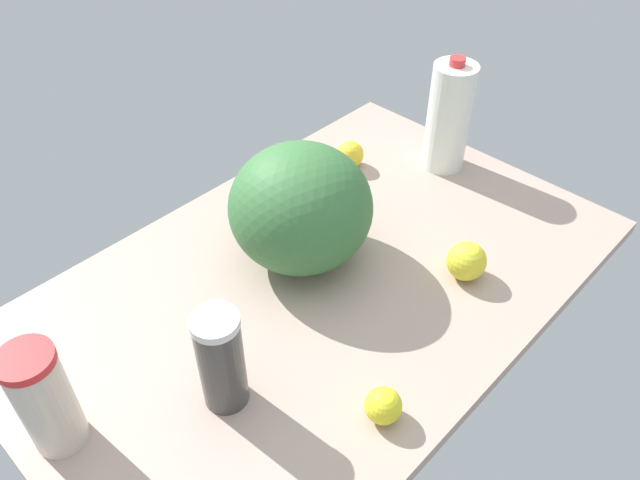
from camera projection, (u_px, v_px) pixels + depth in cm
name	position (u px, v px, depth cm)	size (l,w,h in cm)	color
countertop	(320.00, 283.00, 123.66)	(120.00, 76.00, 3.00)	tan
watermelon	(301.00, 208.00, 119.35)	(27.87, 27.87, 24.81)	#386F3A
milk_jug	(449.00, 117.00, 143.35)	(10.04, 10.04, 27.54)	white
shaker_bottle	(221.00, 360.00, 95.75)	(7.51, 7.51, 19.21)	#3E3D3B
tumbler_cup	(45.00, 399.00, 90.07)	(8.20, 8.20, 19.89)	beige
lemon_near_front	(350.00, 154.00, 149.28)	(6.49, 6.49, 6.49)	yellow
lemon_beside_bowl	(466.00, 261.00, 120.63)	(7.80, 7.80, 7.80)	yellow
lemon_by_jug	(383.00, 406.00, 97.40)	(6.01, 6.01, 6.01)	yellow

